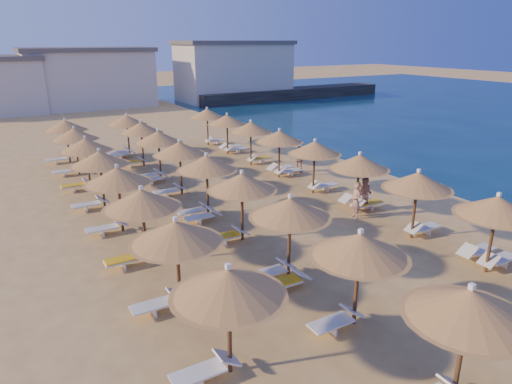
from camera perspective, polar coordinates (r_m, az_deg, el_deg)
ground at (r=19.79m, az=8.66°, el=-6.25°), size 220.00×220.00×0.00m
jetty at (r=68.20m, az=4.39°, el=12.18°), size 30.08×4.66×1.50m
hotel_blocks at (r=62.40m, az=-17.02°, el=13.59°), size 47.76×11.33×8.10m
parasol_row_east at (r=23.88m, az=9.93°, el=4.54°), size 2.96×34.88×3.12m
parasol_row_west at (r=20.44m, az=-4.15°, el=2.41°), size 2.96×34.88×3.12m
parasol_row_inland at (r=22.39m, az=-18.02°, el=2.96°), size 2.96×27.79×3.12m
loungers at (r=22.26m, az=-1.30°, el=-2.21°), size 13.88×32.52×0.66m
beachgoer_a at (r=22.36m, az=12.38°, el=-1.03°), size 0.56×0.73×1.80m
beachgoer_c at (r=29.68m, az=5.40°, el=4.12°), size 1.07×1.00×1.77m
beachgoer_b at (r=23.30m, az=13.50°, el=-0.33°), size 1.08×1.10×1.79m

